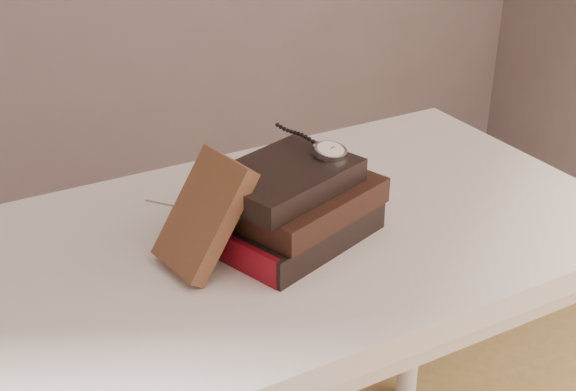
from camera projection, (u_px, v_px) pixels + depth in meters
table at (302, 274)px, 1.24m from camera, size 1.00×0.60×0.75m
book_stack at (295, 205)px, 1.14m from camera, size 0.28×0.23×0.12m
journal at (204, 215)px, 1.06m from camera, size 0.14×0.12×0.16m
pocket_watch at (327, 149)px, 1.14m from camera, size 0.06×0.16×0.02m
eyeglasses at (214, 201)px, 1.12m from camera, size 0.13×0.14×0.05m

